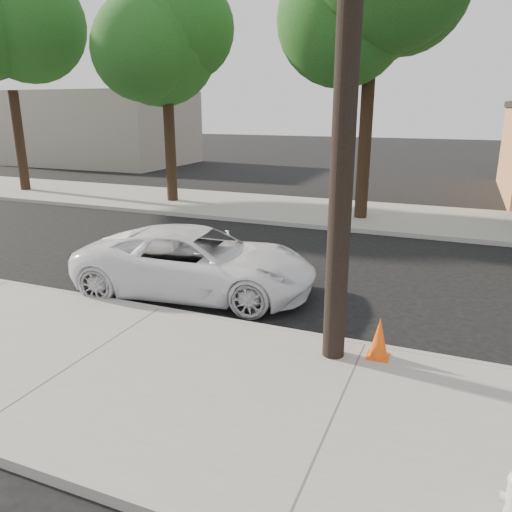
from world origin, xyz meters
name	(u,v)px	position (x,y,z in m)	size (l,w,h in m)	color
ground	(210,282)	(0.00, 0.00, 0.00)	(120.00, 120.00, 0.00)	black
near_sidewalk	(83,362)	(0.00, -4.30, 0.07)	(90.00, 4.40, 0.15)	gray
far_sidewalk	(312,211)	(0.00, 8.50, 0.07)	(90.00, 5.00, 0.15)	gray
curb_near	(160,311)	(0.00, -2.10, 0.07)	(90.00, 0.12, 0.16)	#9E9B93
building_far	(90,128)	(-20.00, 20.00, 2.50)	(14.00, 8.00, 5.00)	gray
utility_pole	(348,46)	(3.60, -2.70, 4.70)	(1.40, 0.34, 9.00)	black
tree_a	(7,45)	(-13.80, 7.85, 6.53)	(4.65, 4.50, 9.00)	black
tree_b	(168,46)	(-5.81, 8.06, 6.15)	(4.34, 4.20, 8.45)	black
tree_c	(379,8)	(2.22, 7.64, 6.91)	(4.96, 4.80, 9.55)	black
police_cruiser	(197,262)	(0.09, -0.74, 0.72)	(2.37, 5.15, 1.43)	white
traffic_cone	(379,338)	(4.27, -2.50, 0.47)	(0.36, 0.36, 0.66)	#FF540D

